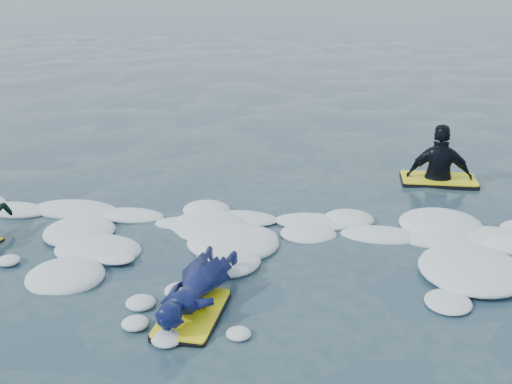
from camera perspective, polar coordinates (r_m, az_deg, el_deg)
ground at (r=7.98m, az=-8.75°, el=-6.85°), size 120.00×120.00×0.00m
foam_band at (r=8.86m, az=-6.78°, el=-3.79°), size 12.00×3.10×0.30m
prone_woman_unit at (r=7.05m, az=-5.30°, el=-8.64°), size 0.83×1.71×0.43m
waiting_rider_unit at (r=11.11m, az=15.93°, el=1.14°), size 1.26×0.72×1.85m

